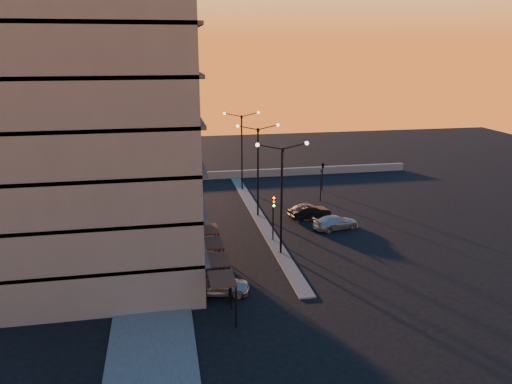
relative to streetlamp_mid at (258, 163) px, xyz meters
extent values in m
plane|color=black|center=(0.00, -10.00, -5.59)|extent=(120.00, 120.00, 0.00)
cube|color=#484846|center=(-10.50, -6.00, -5.53)|extent=(5.00, 40.00, 0.12)
cube|color=#484846|center=(0.00, 0.00, -5.53)|extent=(1.20, 36.00, 0.12)
cube|color=slate|center=(2.00, 16.00, -5.09)|extent=(44.00, 0.50, 1.00)
cylinder|color=slate|center=(-14.00, -8.00, 6.91)|extent=(14.00, 14.00, 25.00)
cube|color=slate|center=(-14.00, -13.00, 6.91)|extent=(14.00, 10.00, 25.00)
cylinder|color=black|center=(-14.00, -8.00, -3.99)|extent=(14.16, 14.16, 2.40)
cube|color=black|center=(-6.80, -12.00, -1.99)|extent=(0.15, 3.20, 1.20)
cylinder|color=black|center=(0.00, -10.00, -1.09)|extent=(0.18, 0.18, 9.00)
cube|color=black|center=(0.00, -10.00, 3.31)|extent=(0.25, 0.25, 0.35)
sphere|color=#FFE5B2|center=(-2.00, -10.00, 3.76)|extent=(0.32, 0.32, 0.32)
sphere|color=#FFE5B2|center=(2.00, -10.00, 3.76)|extent=(0.32, 0.32, 0.32)
cylinder|color=black|center=(0.00, 0.00, -1.09)|extent=(0.18, 0.18, 9.00)
cube|color=black|center=(0.00, 0.00, 3.31)|extent=(0.25, 0.25, 0.35)
sphere|color=#FFE5B2|center=(-2.00, 0.00, 3.76)|extent=(0.32, 0.32, 0.32)
sphere|color=#FFE5B2|center=(2.00, 0.00, 3.76)|extent=(0.32, 0.32, 0.32)
cylinder|color=black|center=(0.00, 10.00, -1.09)|extent=(0.18, 0.18, 9.00)
cube|color=black|center=(0.00, 10.00, 3.31)|extent=(0.25, 0.25, 0.35)
sphere|color=#FFE5B2|center=(-2.00, 10.00, 3.76)|extent=(0.32, 0.32, 0.32)
sphere|color=#FFE5B2|center=(2.00, 10.00, 3.76)|extent=(0.32, 0.32, 0.32)
cylinder|color=black|center=(0.00, -7.00, -3.99)|extent=(0.12, 0.12, 3.20)
cube|color=black|center=(0.00, -7.18, -1.84)|extent=(0.28, 0.16, 1.00)
sphere|color=#FF0C05|center=(0.00, -7.28, -1.49)|extent=(0.20, 0.20, 0.20)
sphere|color=orange|center=(0.00, -7.28, -1.84)|extent=(0.20, 0.20, 0.20)
sphere|color=#0CFF26|center=(0.00, -7.28, -2.19)|extent=(0.20, 0.20, 0.20)
cylinder|color=black|center=(8.00, 4.00, -4.19)|extent=(0.12, 0.12, 2.80)
imported|color=black|center=(8.00, 4.00, -2.39)|extent=(0.13, 0.16, 0.80)
cylinder|color=black|center=(9.50, 8.00, -4.19)|extent=(0.12, 0.12, 2.80)
imported|color=black|center=(9.50, 8.00, -2.39)|extent=(0.42, 1.99, 0.80)
imported|color=#A3A6AB|center=(-6.01, -16.06, -4.84)|extent=(4.73, 2.74, 1.51)
imported|color=black|center=(5.00, -1.68, -4.88)|extent=(4.54, 2.33, 1.42)
imported|color=#9CA0A3|center=(6.58, -5.12, -4.94)|extent=(4.78, 2.77, 1.30)
camera|label=1|loc=(-9.35, -47.70, 11.00)|focal=35.00mm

